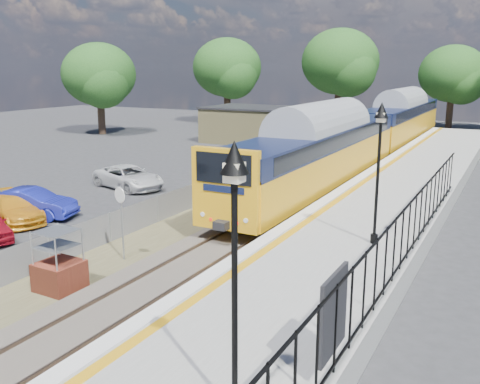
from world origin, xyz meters
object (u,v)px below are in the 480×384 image
Objects in this scene: speed_sign at (121,212)px; car_yellow at (13,209)px; train at (370,130)px; brick_plinth at (59,262)px; car_blue at (31,203)px; car_white at (129,177)px; victorian_lamp_north at (380,140)px; victorian_lamp_south at (234,219)px.

speed_sign is 7.65m from car_yellow.
train is 21.26× the size of brick_plinth.
car_blue reaches higher than car_yellow.
car_blue reaches higher than car_white.
victorian_lamp_north is 1.02× the size of car_white.
speed_sign is at bearing 90.00° from brick_plinth.
speed_sign is at bearing -157.01° from victorian_lamp_north.
victorian_lamp_south is at bearing -98.00° from car_yellow.
train is 22.95m from car_blue.
train is at bearing 104.97° from victorian_lamp_north.
train is at bearing -41.68° from car_blue.
brick_plinth is 13.95m from car_white.
brick_plinth is at bearing 154.49° from victorian_lamp_south.
car_white is at bearing 158.94° from victorian_lamp_north.
train reaches higher than car_white.
car_yellow is at bearing -114.65° from train.
train reaches higher than brick_plinth.
victorian_lamp_south reaches higher than speed_sign.
victorian_lamp_south is 10.00m from victorian_lamp_north.
speed_sign reaches higher than car_blue.
victorian_lamp_south is 17.86m from car_yellow.
victorian_lamp_south is at bearing -88.85° from victorian_lamp_north.
car_white is (-15.19, 15.77, -3.67)m from victorian_lamp_south.
car_yellow is at bearing 151.75° from victorian_lamp_south.
victorian_lamp_south is 10.73m from speed_sign.
victorian_lamp_north is 15.46m from car_blue.
brick_plinth is (-7.80, -6.18, -3.38)m from victorian_lamp_north.
car_yellow is 7.50m from car_white.
brick_plinth is 0.43× the size of car_white.
brick_plinth reaches higher than car_white.
car_white is (-7.19, 9.08, -1.13)m from speed_sign.
car_blue is (-15.00, -0.90, -3.64)m from victorian_lamp_north.
victorian_lamp_south is 1.15× the size of car_blue.
car_yellow is at bearing -173.50° from victorian_lamp_north.
car_white is (-9.69, -14.06, -1.71)m from train.
car_white is (-7.19, 11.95, -0.29)m from brick_plinth.
brick_plinth is at bearing -141.60° from victorian_lamp_north.
speed_sign reaches higher than brick_plinth.
train is at bearing 97.14° from speed_sign.
train is (-5.50, 29.83, -1.96)m from victorian_lamp_south.
car_white is (0.01, 6.67, -0.03)m from car_blue.
car_yellow is (-7.39, 1.58, -1.17)m from speed_sign.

